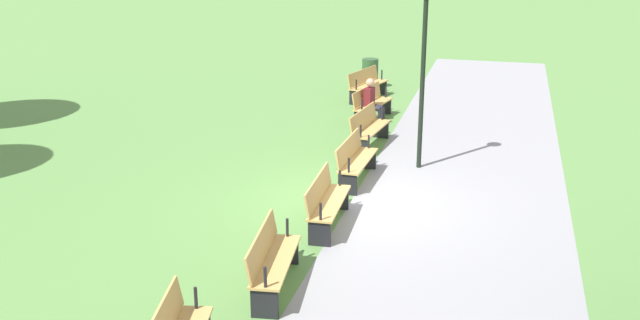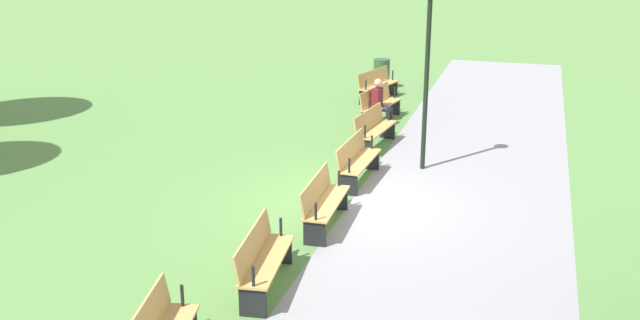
# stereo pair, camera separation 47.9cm
# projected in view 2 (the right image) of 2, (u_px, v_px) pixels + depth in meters

# --- Properties ---
(ground_plane) EXTENTS (120.00, 120.00, 0.00)m
(ground_plane) POSITION_uv_depth(u_px,v_px,m) (346.00, 202.00, 13.72)
(ground_plane) COLOR #5B8C47
(path_paving) EXTENTS (31.21, 4.03, 0.01)m
(path_paving) POSITION_uv_depth(u_px,v_px,m) (457.00, 214.00, 13.14)
(path_paving) COLOR #939399
(path_paving) RESTS_ON ground
(bench_0) EXTENTS (1.83, 0.95, 0.89)m
(bench_0) POSITION_uv_depth(u_px,v_px,m) (377.00, 84.00, 21.46)
(bench_0) COLOR tan
(bench_0) RESTS_ON ground
(bench_1) EXTENTS (1.82, 0.82, 0.89)m
(bench_1) POSITION_uv_depth(u_px,v_px,m) (379.00, 104.00, 19.18)
(bench_1) COLOR tan
(bench_1) RESTS_ON ground
(bench_2) EXTENTS (1.81, 0.69, 0.89)m
(bench_2) POSITION_uv_depth(u_px,v_px,m) (374.00, 128.00, 16.92)
(bench_2) COLOR tan
(bench_2) RESTS_ON ground
(bench_3) EXTENTS (1.78, 0.54, 0.89)m
(bench_3) POSITION_uv_depth(u_px,v_px,m) (357.00, 159.00, 14.69)
(bench_3) COLOR tan
(bench_3) RESTS_ON ground
(bench_4) EXTENTS (1.78, 0.54, 0.89)m
(bench_4) POSITION_uv_depth(u_px,v_px,m) (323.00, 201.00, 12.50)
(bench_4) COLOR tan
(bench_4) RESTS_ON ground
(bench_5) EXTENTS (1.81, 0.69, 0.89)m
(bench_5) POSITION_uv_depth(u_px,v_px,m) (262.00, 258.00, 10.38)
(bench_5) COLOR tan
(bench_5) RESTS_ON ground
(person_seated) EXTENTS (0.40, 0.57, 1.20)m
(person_seated) POSITION_uv_depth(u_px,v_px,m) (380.00, 100.00, 18.85)
(person_seated) COLOR maroon
(person_seated) RESTS_ON ground
(lamp_post) EXTENTS (0.32, 0.32, 3.94)m
(lamp_post) POSITION_uv_depth(u_px,v_px,m) (428.00, 42.00, 14.73)
(lamp_post) COLOR black
(lamp_post) RESTS_ON ground
(trash_bin) EXTENTS (0.51, 0.51, 0.94)m
(trash_bin) POSITION_uv_depth(u_px,v_px,m) (382.00, 74.00, 22.94)
(trash_bin) COLOR #2D512D
(trash_bin) RESTS_ON ground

